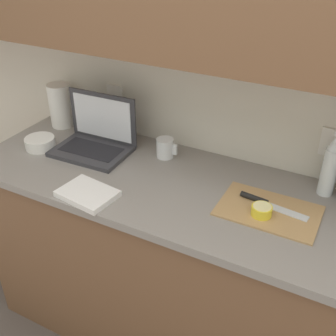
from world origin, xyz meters
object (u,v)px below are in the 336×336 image
object	(u,v)px
knife	(262,201)
lemon_half_cut	(262,210)
measuring_cup	(165,148)
paper_towel_roll	(61,105)
bottle_oil_tall	(331,166)
laptop	(96,137)
bowl_white	(40,143)
cutting_board	(269,211)

from	to	relation	value
knife	lemon_half_cut	world-z (taller)	lemon_half_cut
measuring_cup	paper_towel_roll	xyz separation A→B (m)	(-0.63, 0.04, 0.07)
lemon_half_cut	paper_towel_roll	size ratio (longest dim) A/B	0.34
bottle_oil_tall	paper_towel_roll	xyz separation A→B (m)	(-1.34, 0.00, -0.01)
laptop	paper_towel_roll	bearing A→B (deg)	155.53
laptop	bottle_oil_tall	distance (m)	1.04
knife	paper_towel_roll	xyz separation A→B (m)	(-1.14, 0.20, 0.10)
laptop	paper_towel_roll	distance (m)	0.34
knife	measuring_cup	size ratio (longest dim) A/B	2.71
lemon_half_cut	measuring_cup	distance (m)	0.57
lemon_half_cut	knife	bearing A→B (deg)	105.27
laptop	lemon_half_cut	distance (m)	0.86
bottle_oil_tall	paper_towel_roll	distance (m)	1.34
bowl_white	paper_towel_roll	xyz separation A→B (m)	(-0.07, 0.24, 0.09)
measuring_cup	knife	bearing A→B (deg)	-17.35
measuring_cup	paper_towel_roll	size ratio (longest dim) A/B	0.44
measuring_cup	cutting_board	bearing A→B (deg)	-19.03
laptop	lemon_half_cut	size ratio (longest dim) A/B	4.67
laptop	bowl_white	xyz separation A→B (m)	(-0.25, -0.12, -0.03)
bottle_oil_tall	paper_towel_roll	bearing A→B (deg)	179.80
knife	bowl_white	world-z (taller)	bowl_white
paper_towel_roll	cutting_board	bearing A→B (deg)	-11.02
cutting_board	bottle_oil_tall	size ratio (longest dim) A/B	1.34
bottle_oil_tall	knife	bearing A→B (deg)	-135.60
lemon_half_cut	paper_towel_roll	bearing A→B (deg)	166.80
lemon_half_cut	bowl_white	xyz separation A→B (m)	(-1.09, 0.03, -0.00)
lemon_half_cut	paper_towel_roll	xyz separation A→B (m)	(-1.16, 0.27, 0.08)
lemon_half_cut	measuring_cup	bearing A→B (deg)	156.38
cutting_board	bottle_oil_tall	distance (m)	0.30
laptop	cutting_board	size ratio (longest dim) A/B	0.96
cutting_board	knife	distance (m)	0.05
bowl_white	paper_towel_roll	world-z (taller)	paper_towel_roll
bottle_oil_tall	measuring_cup	size ratio (longest dim) A/B	2.78
knife	lemon_half_cut	bearing A→B (deg)	-67.99
bottle_oil_tall	bowl_white	size ratio (longest dim) A/B	1.97
knife	measuring_cup	xyz separation A→B (m)	(-0.50, 0.16, 0.03)
knife	lemon_half_cut	size ratio (longest dim) A/B	3.55
measuring_cup	bottle_oil_tall	bearing A→B (deg)	3.05
cutting_board	measuring_cup	bearing A→B (deg)	160.97
bottle_oil_tall	bowl_white	bearing A→B (deg)	-169.31
measuring_cup	lemon_half_cut	bearing A→B (deg)	-23.62
cutting_board	bottle_oil_tall	world-z (taller)	bottle_oil_tall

